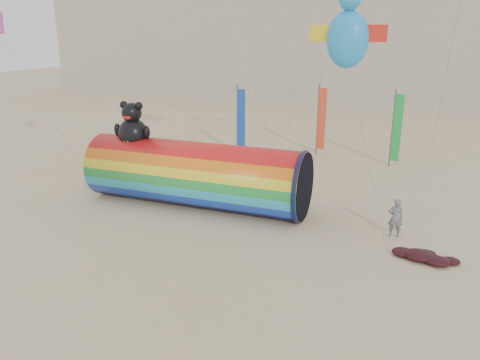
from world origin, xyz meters
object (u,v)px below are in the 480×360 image
(kite_handler, at_px, (395,218))
(fabric_bundle, at_px, (424,256))
(hotel_building, at_px, (273,19))
(windsock_assembly, at_px, (195,173))

(kite_handler, distance_m, fabric_bundle, 2.48)
(hotel_building, xyz_separation_m, kite_handler, (19.25, -42.69, -9.42))
(fabric_bundle, bearing_deg, kite_handler, 123.12)
(kite_handler, relative_size, fabric_bundle, 0.68)
(hotel_building, bearing_deg, windsock_assembly, -77.76)
(hotel_building, distance_m, kite_handler, 47.77)
(hotel_building, distance_m, fabric_bundle, 50.21)
(windsock_assembly, bearing_deg, hotel_building, 102.24)
(windsock_assembly, relative_size, kite_handler, 6.53)
(hotel_building, height_order, windsock_assembly, hotel_building)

